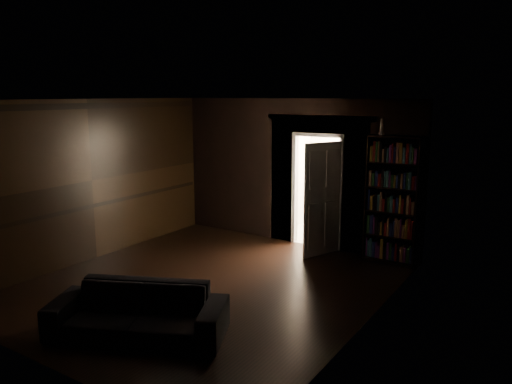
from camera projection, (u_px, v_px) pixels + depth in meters
ground at (207, 286)px, 7.62m from camera, size 5.50×5.50×0.00m
room_walls at (245, 168)px, 8.18m from camera, size 5.02×5.61×2.84m
kitchen_alcove at (341, 176)px, 10.32m from camera, size 2.20×1.80×2.60m
sofa at (138, 304)px, 5.98m from camera, size 2.29×1.70×0.81m
bookshelf at (393, 200)px, 8.49m from camera, size 0.95×0.57×2.20m
refrigerator at (372, 195)px, 10.27m from camera, size 0.95×0.92×1.65m
door at (322, 199)px, 8.92m from camera, size 0.36×0.81×2.05m
figurine at (382, 126)px, 8.38m from camera, size 0.11×0.11×0.28m
bottles at (372, 150)px, 10.00m from camera, size 0.58×0.13×0.23m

